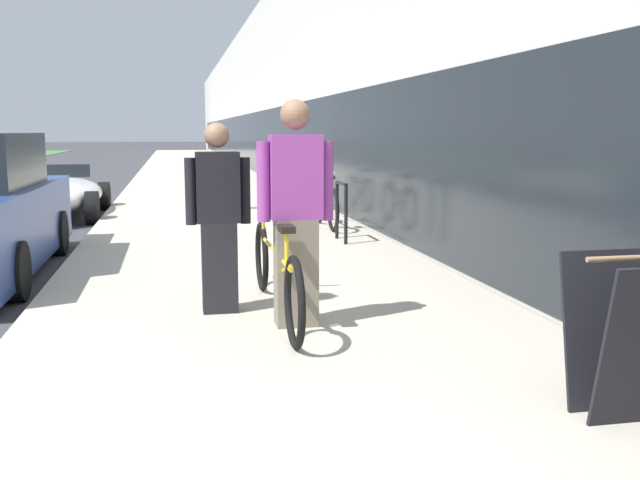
{
  "coord_description": "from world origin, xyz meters",
  "views": [
    {
      "loc": [
        4.63,
        -3.71,
        1.66
      ],
      "look_at": [
        8.25,
        13.92,
        -1.1
      ],
      "focal_mm": 40.0,
      "sensor_mm": 36.0,
      "label": 1
    }
  ],
  "objects": [
    {
      "name": "bike_rack_hoop",
      "position": [
        6.94,
        6.04,
        0.62
      ],
      "size": [
        0.05,
        0.6,
        0.84
      ],
      "color": "black",
      "rests_on": "sidewalk_slab"
    },
    {
      "name": "storefront_facade",
      "position": [
        12.65,
        29.0,
        3.01
      ],
      "size": [
        10.01,
        70.0,
        6.03
      ],
      "color": "silver",
      "rests_on": "ground"
    },
    {
      "name": "sandwich_board_sign",
      "position": [
        7.03,
        -0.38,
        0.56
      ],
      "size": [
        0.56,
        0.56,
        0.9
      ],
      "color": "black",
      "rests_on": "sidewalk_slab"
    },
    {
      "name": "sidewalk_slab",
      "position": [
        5.46,
        21.0,
        0.06
      ],
      "size": [
        4.31,
        70.0,
        0.11
      ],
      "color": "#B2AA99",
      "rests_on": "ground"
    },
    {
      "name": "person_bystander",
      "position": [
        4.99,
        2.38,
        0.93
      ],
      "size": [
        0.55,
        0.22,
        1.62
      ],
      "color": "black",
      "rests_on": "sidewalk_slab"
    },
    {
      "name": "vintage_roadster_curbside",
      "position": [
        2.42,
        10.74,
        0.44
      ],
      "size": [
        1.73,
        4.11,
        1.01
      ],
      "color": "white",
      "rests_on": "ground"
    },
    {
      "name": "cruiser_bike_middle",
      "position": [
        7.03,
        10.04,
        0.46
      ],
      "size": [
        0.52,
        1.75,
        0.83
      ],
      "color": "black",
      "rests_on": "sidewalk_slab"
    },
    {
      "name": "cruiser_bike_nearest",
      "position": [
        7.04,
        7.56,
        0.48
      ],
      "size": [
        0.52,
        1.8,
        0.86
      ],
      "color": "black",
      "rests_on": "sidewalk_slab"
    },
    {
      "name": "person_rider",
      "position": [
        5.57,
        1.82,
        1.01
      ],
      "size": [
        0.61,
        0.24,
        1.8
      ],
      "color": "#756B5B",
      "rests_on": "sidewalk_slab"
    },
    {
      "name": "tandem_bicycle",
      "position": [
        5.45,
        2.15,
        0.48
      ],
      "size": [
        0.52,
        2.61,
        0.86
      ],
      "color": "black",
      "rests_on": "sidewalk_slab"
    }
  ]
}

